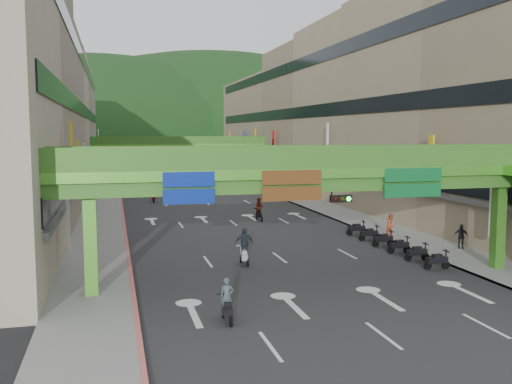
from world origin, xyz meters
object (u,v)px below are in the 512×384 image
Objects in this scene: scooter_rider_near at (227,302)px; car_yellow at (189,175)px; scooter_rider_mid at (259,209)px; overpass_near at (335,183)px; pedestrian_red at (391,227)px; car_silver at (165,182)px.

car_yellow is at bearing 83.80° from scooter_rider_near.
scooter_rider_near is 72.06m from car_yellow.
scooter_rider_near is 0.46× the size of car_yellow.
scooter_rider_near is 0.90× the size of scooter_rider_mid.
overpass_near reaches higher than pedestrian_red.
scooter_rider_mid reaches higher than car_yellow.
scooter_rider_near is (-6.43, -4.38, -4.36)m from overpass_near.
overpass_near reaches higher than scooter_rider_mid.
scooter_rider_near is at bearing -145.76° from overpass_near.
car_yellow is (4.98, 12.05, -0.02)m from car_silver.
scooter_rider_mid is 34.49m from car_silver.
pedestrian_red reaches higher than car_silver.
car_silver is 13.04m from car_yellow.
car_yellow is at bearing 77.40° from pedestrian_red.
scooter_rider_near is 0.43× the size of car_silver.
overpass_near is 6.53× the size of car_silver.
scooter_rider_mid is at bearing 85.93° from overpass_near.
overpass_near is at bearing -96.82° from car_yellow.
car_silver is (2.80, 59.59, -0.14)m from scooter_rider_near.
car_yellow is (1.35, 67.25, -4.52)m from overpass_near.
overpass_near is 14.74m from pedestrian_red.
pedestrian_red is (7.37, -10.17, -0.24)m from scooter_rider_mid.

